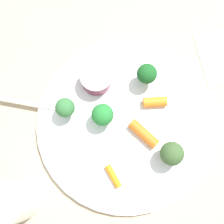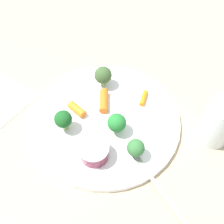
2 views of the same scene
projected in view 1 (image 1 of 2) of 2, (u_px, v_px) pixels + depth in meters
name	position (u px, v px, depth m)	size (l,w,h in m)	color
ground_plane	(125.00, 123.00, 0.49)	(2.40, 2.40, 0.00)	tan
plate	(125.00, 122.00, 0.48)	(0.30, 0.30, 0.01)	white
sauce_cup	(96.00, 79.00, 0.48)	(0.05, 0.05, 0.03)	maroon
broccoli_floret_0	(65.00, 108.00, 0.46)	(0.03, 0.03, 0.04)	#7FAB5E
broccoli_floret_1	(102.00, 115.00, 0.45)	(0.04, 0.04, 0.05)	#8BC26C
broccoli_floret_2	(172.00, 154.00, 0.44)	(0.04, 0.04, 0.05)	#90BE68
broccoli_floret_3	(147.00, 74.00, 0.47)	(0.03, 0.03, 0.05)	#8BB05E
carrot_stick_0	(155.00, 102.00, 0.48)	(0.02, 0.02, 0.04)	orange
carrot_stick_1	(144.00, 134.00, 0.46)	(0.02, 0.02, 0.06)	orange
carrot_stick_2	(113.00, 176.00, 0.45)	(0.01, 0.01, 0.04)	orange
fork	(19.00, 102.00, 0.49)	(0.18, 0.10, 0.00)	#B9BEB8
drinking_glass	(11.00, 202.00, 0.41)	(0.06, 0.06, 0.10)	silver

